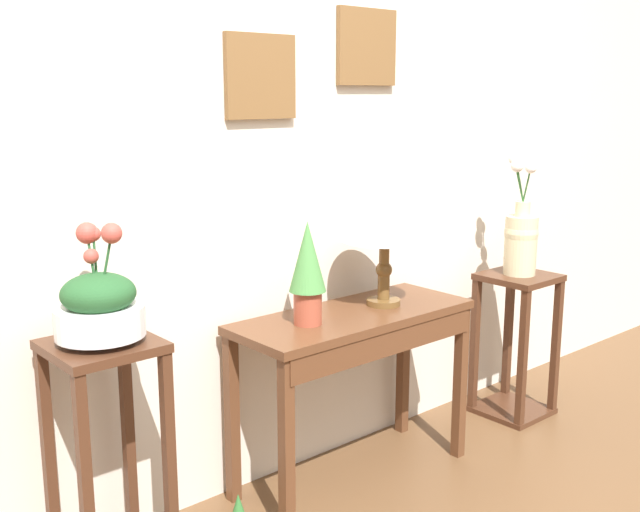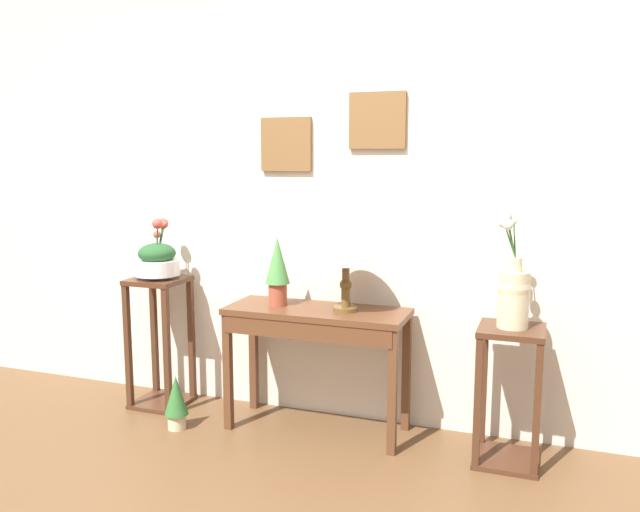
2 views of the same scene
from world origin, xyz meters
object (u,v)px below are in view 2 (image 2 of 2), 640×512
console_table (316,329)px  flower_vase_tall_right (513,290)px  table_lamp (346,244)px  potted_plant_on_console (278,268)px  pedestal_stand_left (160,342)px  potted_plant_floor (176,400)px  planter_bowl_wide_left (157,259)px  pedestal_stand_right (509,396)px

console_table → flower_vase_tall_right: flower_vase_tall_right is taller
table_lamp → flower_vase_tall_right: 0.92m
flower_vase_tall_right → potted_plant_on_console: bearing=177.9°
pedestal_stand_left → flower_vase_tall_right: bearing=-1.9°
potted_plant_floor → planter_bowl_wide_left: bearing=134.6°
pedestal_stand_left → potted_plant_floor: pedestal_stand_left is taller
table_lamp → planter_bowl_wide_left: 1.25m
table_lamp → flower_vase_tall_right: size_ratio=0.86×
table_lamp → pedestal_stand_left: 1.42m
flower_vase_tall_right → pedestal_stand_right: bearing=4.2°
console_table → potted_plant_floor: console_table is taller
console_table → planter_bowl_wide_left: (-1.07, 0.05, 0.34)m
table_lamp → potted_plant_floor: size_ratio=1.57×
potted_plant_floor → pedestal_stand_left: bearing=134.8°
potted_plant_on_console → flower_vase_tall_right: bearing=-2.1°
console_table → planter_bowl_wide_left: size_ratio=2.75×
planter_bowl_wide_left → console_table: bearing=-2.5°
planter_bowl_wide_left → pedestal_stand_right: bearing=-1.9°
table_lamp → console_table: bearing=-172.4°
potted_plant_on_console → planter_bowl_wide_left: (-0.83, 0.02, 0.00)m
pedestal_stand_left → potted_plant_floor: 0.49m
console_table → flower_vase_tall_right: size_ratio=1.76×
console_table → potted_plant_on_console: 0.41m
pedestal_stand_right → planter_bowl_wide_left: bearing=178.1°
table_lamp → potted_plant_floor: bearing=-163.6°
console_table → flower_vase_tall_right: bearing=-1.3°
table_lamp → pedestal_stand_left: (-1.25, 0.02, -0.69)m
pedestal_stand_right → potted_plant_floor: size_ratio=2.24×
flower_vase_tall_right → potted_plant_floor: flower_vase_tall_right is taller
potted_plant_on_console → planter_bowl_wide_left: planter_bowl_wide_left is taller
pedestal_stand_right → flower_vase_tall_right: 0.56m
console_table → pedestal_stand_right: size_ratio=1.43×
pedestal_stand_left → potted_plant_floor: (0.30, -0.30, -0.24)m
pedestal_stand_right → pedestal_stand_left: bearing=178.1°
pedestal_stand_left → planter_bowl_wide_left: (0.00, 0.00, 0.54)m
table_lamp → pedestal_stand_left: table_lamp is taller
console_table → pedestal_stand_right: same height
planter_bowl_wide_left → potted_plant_floor: 0.88m
table_lamp → potted_plant_on_console: bearing=179.9°
planter_bowl_wide_left → flower_vase_tall_right: 2.15m
pedestal_stand_right → potted_plant_floor: bearing=-172.9°
pedestal_stand_right → flower_vase_tall_right: size_ratio=1.23×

